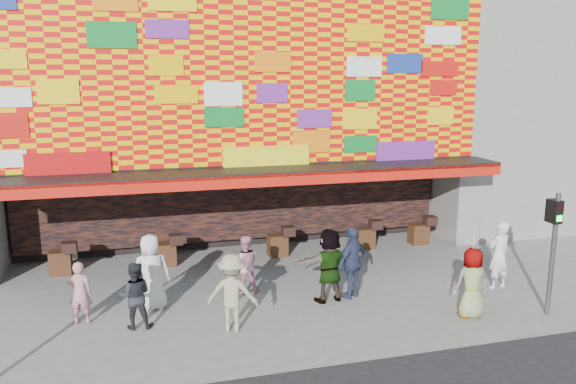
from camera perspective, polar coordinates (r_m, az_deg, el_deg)
name	(u,v)px	position (r m, az deg, el deg)	size (l,w,h in m)	color
ground	(284,317)	(13.76, -0.38, -12.61)	(90.00, 90.00, 0.00)	slate
shop_building	(225,88)	(20.55, -6.37, 10.45)	(15.20, 9.40, 10.00)	gray
neighbor_right	(539,67)	(25.84, 24.11, 11.47)	(11.00, 8.00, 12.00)	gray
signal_right	(554,240)	(14.69, 25.42, -4.47)	(0.22, 0.20, 3.00)	#59595B
ped_a	(151,272)	(14.29, -13.73, -7.90)	(0.93, 0.60, 1.90)	silver
ped_b	(80,293)	(14.03, -20.38, -9.56)	(0.55, 0.36, 1.51)	#BC797E
ped_c	(135,295)	(13.41, -15.29, -10.10)	(0.76, 0.59, 1.56)	#222328
ped_d	(232,293)	(12.85, -5.68, -10.15)	(1.16, 0.67, 1.79)	#9B9471
ped_e	(352,262)	(14.68, 6.57, -7.12)	(1.11, 0.46, 1.89)	#2D3450
ped_f	(329,265)	(14.39, 4.22, -7.42)	(1.78, 0.57, 1.91)	gray
ped_g	(472,283)	(14.15, 18.17, -8.78)	(0.84, 0.54, 1.71)	gray
ped_h	(499,255)	(16.24, 20.65, -6.00)	(0.68, 0.45, 1.87)	silver
ped_i	(245,264)	(15.00, -4.39, -7.33)	(0.76, 0.59, 1.56)	pink
parasol	(475,232)	(13.77, 18.50, -3.86)	(1.04, 1.06, 1.78)	beige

